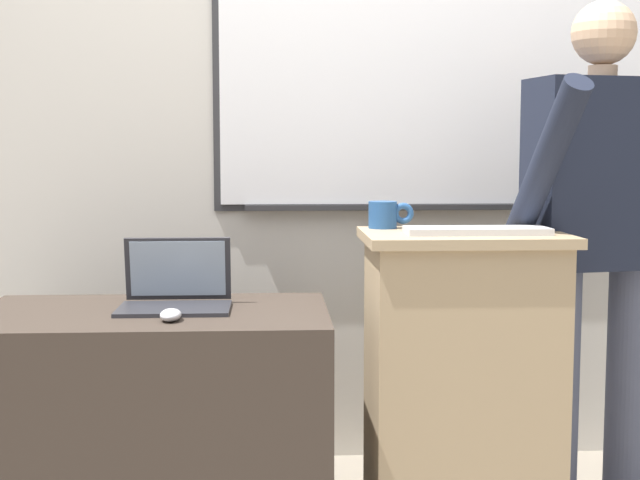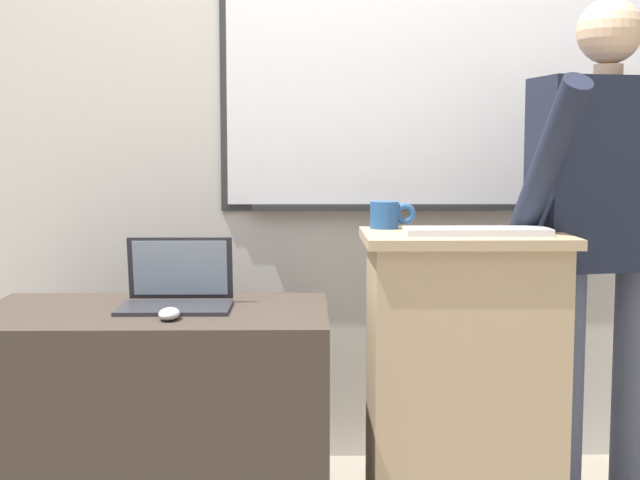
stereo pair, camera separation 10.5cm
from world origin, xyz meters
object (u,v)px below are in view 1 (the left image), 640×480
(side_desk, at_px, (154,423))
(wireless_keyboard, at_px, (477,231))
(laptop, at_px, (176,288))
(lectern_podium, at_px, (461,383))
(computer_mouse_by_laptop, at_px, (171,315))
(person_presenter, at_px, (599,220))
(coffee_mug, at_px, (385,215))

(side_desk, xyz_separation_m, wireless_keyboard, (0.96, -0.10, 0.59))
(laptop, bearing_deg, wireless_keyboard, -9.87)
(lectern_podium, xyz_separation_m, wireless_keyboard, (0.03, -0.06, 0.47))
(lectern_podium, relative_size, computer_mouse_by_laptop, 9.25)
(lectern_podium, distance_m, person_presenter, 0.69)
(lectern_podium, relative_size, wireless_keyboard, 2.22)
(lectern_podium, height_order, coffee_mug, coffee_mug)
(wireless_keyboard, distance_m, computer_mouse_by_laptop, 0.91)
(laptop, height_order, wireless_keyboard, wireless_keyboard)
(person_presenter, distance_m, coffee_mug, 0.69)
(laptop, relative_size, coffee_mug, 2.34)
(person_presenter, bearing_deg, lectern_podium, -172.69)
(side_desk, bearing_deg, coffee_mug, 8.54)
(computer_mouse_by_laptop, bearing_deg, lectern_podium, 8.14)
(coffee_mug, bearing_deg, lectern_podium, -34.14)
(side_desk, distance_m, computer_mouse_by_laptop, 0.40)
(person_presenter, bearing_deg, laptop, 171.44)
(side_desk, bearing_deg, wireless_keyboard, -5.68)
(lectern_podium, bearing_deg, person_presenter, 18.21)
(lectern_podium, distance_m, coffee_mug, 0.57)
(lectern_podium, relative_size, laptop, 2.77)
(lectern_podium, relative_size, side_desk, 0.88)
(person_presenter, xyz_separation_m, coffee_mug, (-0.68, -0.01, 0.02))
(lectern_podium, relative_size, person_presenter, 0.57)
(person_presenter, relative_size, laptop, 4.90)
(coffee_mug, bearing_deg, laptop, -175.83)
(side_desk, relative_size, laptop, 3.15)
(lectern_podium, bearing_deg, coffee_mug, 145.86)
(coffee_mug, bearing_deg, side_desk, -171.46)
(lectern_podium, height_order, side_desk, lectern_podium)
(person_presenter, height_order, wireless_keyboard, person_presenter)
(laptop, relative_size, wireless_keyboard, 0.80)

